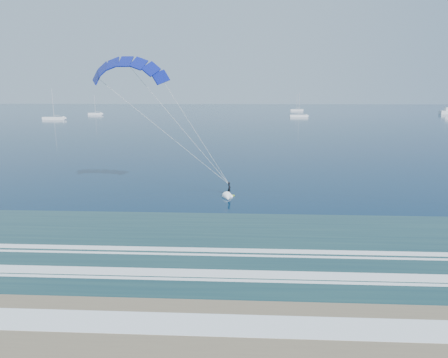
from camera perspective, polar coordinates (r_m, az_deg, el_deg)
ground at (r=21.94m, az=0.09°, el=-19.67°), size 900.00×900.00×0.00m
kitesurfer_rig at (r=43.03m, az=-6.54°, el=7.71°), size 16.37×6.62×16.29m
sailboat_0 at (r=200.25m, az=-23.10°, el=8.01°), size 10.33×2.40×13.83m
sailboat_1 at (r=236.28m, az=-17.89°, el=8.85°), size 7.73×2.40×10.75m
sailboat_2 at (r=208.02m, az=10.63°, el=8.87°), size 8.92×2.40×12.35m
sailboat_3 at (r=282.75m, az=10.34°, el=9.67°), size 8.49×2.40×11.58m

